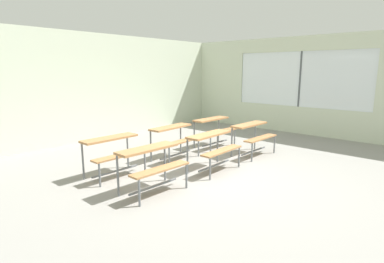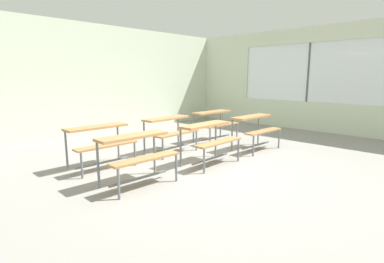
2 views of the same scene
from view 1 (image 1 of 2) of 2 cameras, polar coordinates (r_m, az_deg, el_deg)
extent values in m
cube|color=gray|center=(6.03, 3.96, -8.31)|extent=(10.00, 9.00, 0.05)
cube|color=beige|center=(9.16, -18.96, 7.62)|extent=(10.00, 0.12, 3.00)
cube|color=beige|center=(10.24, 21.42, 1.72)|extent=(0.12, 9.00, 0.85)
cube|color=beige|center=(10.14, 22.41, 14.92)|extent=(0.12, 9.00, 0.45)
cube|color=beige|center=(11.81, 5.35, 9.87)|extent=(0.12, 1.90, 1.70)
cube|color=white|center=(10.30, 19.30, 9.07)|extent=(0.02, 4.20, 1.70)
cube|color=#4C5156|center=(10.30, 19.30, 9.07)|extent=(0.06, 0.05, 1.70)
cube|color=#A87547|center=(5.16, -8.21, -3.15)|extent=(1.11, 0.35, 0.04)
cube|color=#A87547|center=(5.01, -5.81, -6.90)|extent=(1.11, 0.25, 0.03)
cylinder|color=slate|center=(5.10, -13.52, -7.77)|extent=(0.04, 0.04, 0.72)
cylinder|color=slate|center=(5.67, -5.03, -5.52)|extent=(0.04, 0.04, 0.72)
cylinder|color=slate|center=(4.72, -9.69, -11.00)|extent=(0.04, 0.04, 0.44)
cylinder|color=slate|center=(5.34, -1.03, -8.16)|extent=(0.04, 0.04, 0.44)
cube|color=slate|center=(5.25, -7.04, -9.98)|extent=(1.00, 0.06, 0.03)
cube|color=#A87547|center=(6.21, 3.15, -0.57)|extent=(1.11, 0.35, 0.04)
cube|color=#A87547|center=(6.10, 5.52, -3.55)|extent=(1.11, 0.25, 0.03)
cylinder|color=slate|center=(6.01, -0.85, -4.51)|extent=(0.04, 0.04, 0.72)
cylinder|color=slate|center=(6.77, 4.72, -2.72)|extent=(0.04, 0.04, 0.72)
cylinder|color=slate|center=(5.72, 3.35, -6.83)|extent=(0.04, 0.04, 0.44)
cylinder|color=slate|center=(6.51, 8.66, -4.66)|extent=(0.04, 0.04, 0.44)
cube|color=slate|center=(6.29, 4.11, -6.27)|extent=(1.00, 0.06, 0.03)
cube|color=#A87547|center=(7.45, 10.54, 1.27)|extent=(1.11, 0.35, 0.04)
cube|color=#A87547|center=(7.34, 12.55, -1.20)|extent=(1.11, 0.25, 0.03)
cylinder|color=slate|center=(7.20, 7.33, -1.92)|extent=(0.04, 0.04, 0.72)
cylinder|color=slate|center=(8.01, 11.54, -0.70)|extent=(0.04, 0.04, 0.72)
cylinder|color=slate|center=(6.93, 10.99, -3.75)|extent=(0.04, 0.04, 0.44)
cylinder|color=slate|center=(7.77, 14.95, -2.28)|extent=(0.04, 0.04, 0.44)
cube|color=slate|center=(7.51, 11.26, -3.53)|extent=(1.00, 0.06, 0.03)
cube|color=#A87547|center=(6.08, -14.93, -1.22)|extent=(1.10, 0.33, 0.04)
cube|color=#A87547|center=(5.88, -13.08, -4.35)|extent=(1.10, 0.23, 0.03)
cylinder|color=slate|center=(6.04, -19.47, -5.10)|extent=(0.04, 0.04, 0.72)
cylinder|color=slate|center=(6.54, -11.77, -3.42)|extent=(0.04, 0.04, 0.72)
cylinder|color=slate|center=(5.62, -16.66, -7.64)|extent=(0.04, 0.04, 0.44)
cylinder|color=slate|center=(6.16, -8.68, -5.59)|extent=(0.04, 0.04, 0.44)
cube|color=slate|center=(6.12, -13.91, -7.09)|extent=(1.00, 0.04, 0.03)
cube|color=#A87547|center=(7.01, -3.94, 0.79)|extent=(1.11, 0.37, 0.04)
cube|color=#A87547|center=(6.86, -1.94, -1.81)|extent=(1.11, 0.27, 0.03)
cylinder|color=slate|center=(6.83, -7.61, -2.65)|extent=(0.04, 0.04, 0.72)
cylinder|color=slate|center=(7.54, -2.10, -1.23)|extent=(0.04, 0.04, 0.72)
cylinder|color=slate|center=(6.49, -4.21, -4.60)|extent=(0.04, 0.04, 0.44)
cylinder|color=slate|center=(7.23, 1.21, -2.91)|extent=(0.04, 0.04, 0.44)
cube|color=slate|center=(7.06, -3.03, -4.29)|extent=(1.00, 0.08, 0.03)
cube|color=#A87547|center=(8.14, 3.54, 2.28)|extent=(1.11, 0.36, 0.04)
cube|color=#A87547|center=(7.99, 5.27, 0.05)|extent=(1.11, 0.26, 0.03)
cylinder|color=slate|center=(7.93, 0.41, -0.58)|extent=(0.04, 0.04, 0.72)
cylinder|color=slate|center=(8.67, 4.94, 0.41)|extent=(0.04, 0.04, 0.72)
cylinder|color=slate|center=(7.60, 3.43, -2.21)|extent=(0.04, 0.04, 0.44)
cylinder|color=slate|center=(8.37, 7.86, -1.03)|extent=(0.04, 0.04, 0.44)
cube|color=slate|center=(8.17, 4.24, -2.12)|extent=(1.00, 0.07, 0.03)
camera|label=2|loc=(0.83, 26.61, -19.32)|focal=28.00mm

